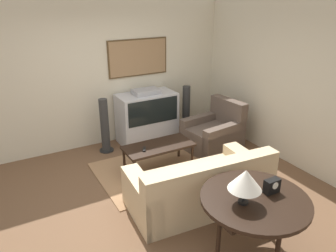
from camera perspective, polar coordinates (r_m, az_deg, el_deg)
name	(u,v)px	position (r m, az deg, el deg)	size (l,w,h in m)	color
ground_plane	(149,195)	(5.00, -3.33, -11.84)	(12.00, 12.00, 0.00)	brown
wall_back	(98,76)	(6.30, -12.14, 8.56)	(12.00, 0.10, 2.70)	beige
wall_right	(286,84)	(5.95, 19.92, 6.87)	(0.06, 12.00, 2.70)	beige
area_rug	(163,168)	(5.65, -0.95, -7.35)	(2.16, 1.54, 0.01)	#99704C
tv	(147,117)	(6.49, -3.69, 1.58)	(1.14, 0.60, 1.07)	#B7B7BC
couch	(200,187)	(4.64, 5.58, -10.57)	(1.99, 1.10, 0.83)	#CCB289
armchair	(214,134)	(6.27, 8.01, -1.40)	(1.05, 0.92, 0.93)	brown
coffee_table	(158,148)	(5.44, -1.68, -3.78)	(1.16, 0.54, 0.45)	black
console_table	(255,203)	(3.74, 14.88, -12.82)	(1.18, 1.18, 0.76)	black
table_lamp	(245,180)	(3.45, 13.32, -9.14)	(0.35, 0.35, 0.39)	black
mantel_clock	(272,186)	(3.80, 17.64, -9.92)	(0.18, 0.10, 0.16)	black
remote	(144,149)	(5.28, -4.16, -4.03)	(0.11, 0.16, 0.02)	black
speaker_tower_left	(105,127)	(6.16, -10.94, -0.17)	(0.27, 0.27, 1.03)	black
speaker_tower_right	(186,111)	(6.87, 3.16, 2.59)	(0.27, 0.27, 1.03)	black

